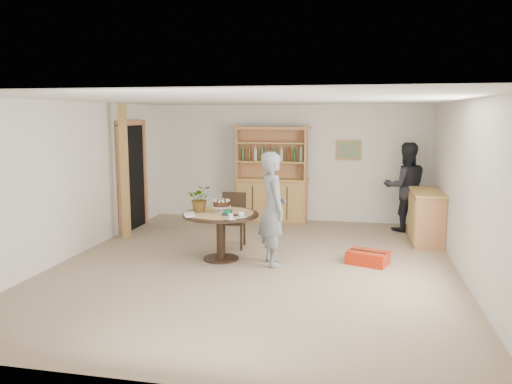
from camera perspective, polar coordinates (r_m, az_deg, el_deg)
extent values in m
plane|color=tan|center=(7.73, -0.13, -8.38)|extent=(7.00, 7.00, 0.00)
cube|color=white|center=(10.89, 3.63, 3.34)|extent=(6.00, 0.04, 2.50)
cube|color=white|center=(4.16, -10.09, -5.75)|extent=(6.00, 0.04, 2.50)
cube|color=white|center=(8.58, -20.15, 1.35)|extent=(0.04, 7.00, 2.50)
cube|color=white|center=(7.46, 23.06, 0.12)|extent=(0.04, 7.00, 2.50)
cube|color=white|center=(7.39, -0.14, 10.48)|extent=(6.00, 7.00, 0.04)
cube|color=tan|center=(10.73, 10.54, 4.74)|extent=(0.52, 0.03, 0.42)
cube|color=#59724C|center=(10.71, 10.54, 4.73)|extent=(0.44, 0.02, 0.34)
cube|color=black|center=(10.32, -13.99, 1.68)|extent=(0.10, 0.90, 2.10)
cube|color=#BA7F4E|center=(9.87, -15.13, 1.32)|extent=(0.12, 0.10, 2.10)
cube|color=#BA7F4E|center=(10.76, -12.75, 2.01)|extent=(0.12, 0.10, 2.10)
cube|color=#BA7F4E|center=(10.24, -14.11, 7.68)|extent=(0.12, 1.10, 0.10)
cube|color=tan|center=(9.48, -14.80, 2.25)|extent=(0.12, 0.12, 2.50)
cube|color=#BA7F4E|center=(10.78, 1.82, -0.99)|extent=(1.50, 0.50, 0.90)
cube|color=tan|center=(10.71, 1.83, 1.49)|extent=(1.56, 0.54, 0.04)
cube|color=#BA7F4E|center=(10.76, 1.94, 4.46)|extent=(1.50, 0.04, 1.06)
cube|color=#BA7F4E|center=(10.76, -2.05, 4.46)|extent=(0.04, 0.34, 1.06)
cube|color=#BA7F4E|center=(10.51, 5.73, 4.32)|extent=(0.04, 0.34, 1.06)
cube|color=tan|center=(10.62, 1.79, 3.49)|extent=(1.44, 0.32, 0.03)
cube|color=tan|center=(10.59, 1.80, 5.64)|extent=(1.44, 0.32, 0.03)
cube|color=#BA7F4E|center=(10.58, 1.81, 7.32)|extent=(1.62, 0.40, 0.06)
cylinder|color=#194C1E|center=(10.72, -1.16, 4.37)|extent=(0.07, 0.07, 0.28)
cylinder|color=#4C2D14|center=(10.69, -0.32, 4.36)|extent=(0.07, 0.07, 0.28)
cylinder|color=#B2BFB2|center=(10.65, 0.52, 4.34)|extent=(0.07, 0.07, 0.28)
cylinder|color=#194C1E|center=(10.62, 1.37, 4.33)|extent=(0.07, 0.07, 0.28)
cylinder|color=#4C2D14|center=(10.60, 2.22, 4.31)|extent=(0.07, 0.07, 0.28)
cylinder|color=#B2BFB2|center=(10.57, 3.08, 4.30)|extent=(0.07, 0.07, 0.28)
cylinder|color=#194C1E|center=(10.55, 3.94, 4.28)|extent=(0.07, 0.07, 0.28)
cylinder|color=#4C2D14|center=(10.53, 4.81, 4.26)|extent=(0.07, 0.07, 0.28)
cube|color=#BA7F4E|center=(9.49, 18.89, -2.82)|extent=(0.50, 1.20, 0.90)
cube|color=tan|center=(9.41, 19.03, -0.01)|extent=(0.54, 1.26, 0.04)
cylinder|color=black|center=(7.88, -4.06, -2.59)|extent=(1.20, 1.20, 0.04)
cylinder|color=black|center=(7.96, -4.03, -5.20)|extent=(0.14, 0.14, 0.70)
cylinder|color=black|center=(8.05, -4.01, -7.58)|extent=(0.56, 0.56, 0.03)
cylinder|color=tan|center=(7.88, -4.06, -2.41)|extent=(1.04, 1.04, 0.01)
cube|color=black|center=(8.65, -2.70, -3.45)|extent=(0.45, 0.45, 0.04)
cube|color=black|center=(8.78, -2.50, -1.59)|extent=(0.42, 0.06, 0.46)
cube|color=black|center=(8.75, -2.51, -0.17)|extent=(0.42, 0.07, 0.05)
cube|color=black|center=(8.56, -4.09, -5.17)|extent=(0.03, 0.03, 0.44)
cube|color=black|center=(8.50, -1.70, -5.25)|extent=(0.04, 0.03, 0.44)
cube|color=black|center=(8.90, -3.63, -4.61)|extent=(0.03, 0.04, 0.44)
cube|color=black|center=(8.85, -1.33, -4.69)|extent=(0.04, 0.04, 0.44)
cylinder|color=white|center=(7.92, -3.97, -2.27)|extent=(0.28, 0.28, 0.01)
cylinder|color=white|center=(7.92, -3.97, -1.99)|extent=(0.05, 0.05, 0.08)
cylinder|color=white|center=(7.91, -3.97, -1.67)|extent=(0.30, 0.30, 0.01)
cylinder|color=#442313|center=(7.90, -3.98, -1.31)|extent=(0.26, 0.26, 0.09)
cylinder|color=white|center=(7.89, -3.98, -0.98)|extent=(0.08, 0.08, 0.01)
sphere|color=white|center=(7.86, -3.14, -1.02)|extent=(0.04, 0.04, 0.04)
sphere|color=white|center=(7.92, -3.14, -0.94)|extent=(0.04, 0.04, 0.04)
sphere|color=white|center=(7.97, -3.36, -0.88)|extent=(0.04, 0.04, 0.04)
sphere|color=white|center=(8.00, -3.75, -0.84)|extent=(0.04, 0.04, 0.04)
sphere|color=white|center=(8.01, -4.19, -0.85)|extent=(0.04, 0.04, 0.04)
sphere|color=white|center=(7.98, -4.58, -0.89)|extent=(0.04, 0.04, 0.04)
sphere|color=white|center=(7.92, -4.82, -0.96)|extent=(0.04, 0.04, 0.04)
sphere|color=white|center=(7.86, -4.83, -1.03)|extent=(0.04, 0.04, 0.04)
sphere|color=white|center=(7.81, -4.61, -1.10)|extent=(0.04, 0.04, 0.04)
sphere|color=white|center=(7.78, -4.22, -1.13)|extent=(0.04, 0.04, 0.04)
sphere|color=white|center=(7.78, -3.76, -1.13)|extent=(0.04, 0.04, 0.04)
sphere|color=white|center=(7.81, -3.36, -1.09)|extent=(0.04, 0.04, 0.04)
imported|color=#3F7233|center=(7.99, -6.40, -0.72)|extent=(0.47, 0.44, 0.42)
cube|color=black|center=(7.71, -2.73, -2.57)|extent=(0.30, 0.20, 0.01)
cube|color=#0C6F3A|center=(7.71, -3.16, -2.30)|extent=(0.10, 0.10, 0.06)
cube|color=#0C6F3A|center=(7.71, -3.17, -2.05)|extent=(0.11, 0.02, 0.01)
cylinder|color=silver|center=(7.51, -1.70, -2.87)|extent=(0.15, 0.15, 0.01)
imported|color=silver|center=(7.50, -1.70, -2.55)|extent=(0.10, 0.10, 0.08)
cylinder|color=silver|center=(7.38, -2.91, -3.10)|extent=(0.15, 0.15, 0.01)
imported|color=silver|center=(7.37, -2.91, -2.78)|extent=(0.08, 0.08, 0.07)
cube|color=white|center=(7.82, -7.64, -2.40)|extent=(0.14, 0.08, 0.03)
cube|color=white|center=(7.70, -7.72, -2.58)|extent=(0.16, 0.11, 0.03)
cube|color=white|center=(7.59, -7.54, -2.74)|extent=(0.16, 0.14, 0.03)
imported|color=slate|center=(7.58, 1.93, -1.94)|extent=(0.65, 0.75, 1.74)
imported|color=black|center=(10.26, 16.72, 0.56)|extent=(0.97, 0.82, 1.76)
cube|color=red|center=(7.96, 12.66, -7.33)|extent=(0.70, 0.58, 0.20)
cube|color=black|center=(7.94, 12.68, -6.60)|extent=(0.54, 0.23, 0.01)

